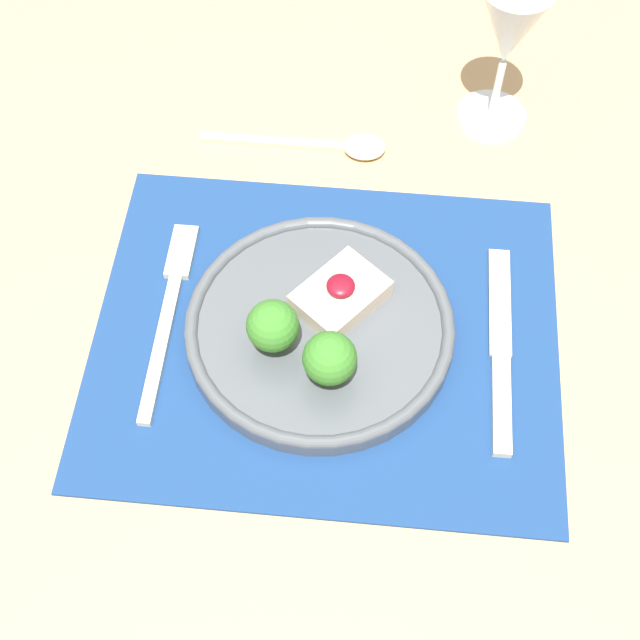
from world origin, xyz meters
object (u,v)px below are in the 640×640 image
(knife, at_px, (501,360))
(wine_glass_near, at_px, (509,35))
(dinner_plate, at_px, (319,325))
(spoon, at_px, (333,145))
(fork, at_px, (170,304))

(knife, xyz_separation_m, wine_glass_near, (-0.01, 0.31, 0.11))
(dinner_plate, distance_m, spoon, 0.23)
(wine_glass_near, bearing_deg, spoon, -159.85)
(knife, distance_m, wine_glass_near, 0.33)
(fork, bearing_deg, dinner_plate, -4.77)
(spoon, bearing_deg, fork, -125.84)
(dinner_plate, bearing_deg, spoon, 91.83)
(spoon, distance_m, wine_glass_near, 0.21)
(wine_glass_near, bearing_deg, fork, -137.49)
(dinner_plate, distance_m, wine_glass_near, 0.35)
(knife, bearing_deg, wine_glass_near, 88.57)
(fork, xyz_separation_m, spoon, (0.13, 0.21, -0.00))
(dinner_plate, height_order, fork, dinner_plate)
(fork, height_order, spoon, spoon)
(fork, xyz_separation_m, knife, (0.31, -0.03, -0.00))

